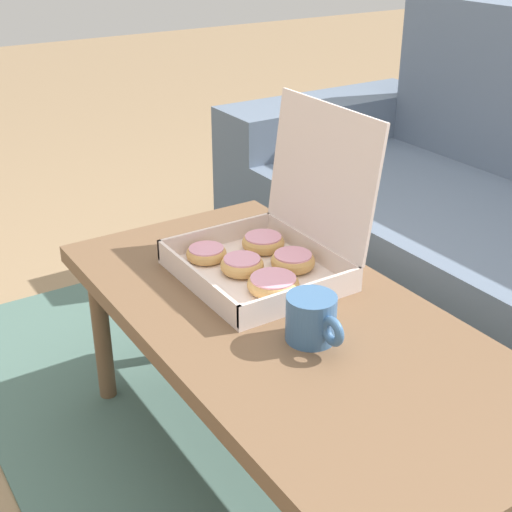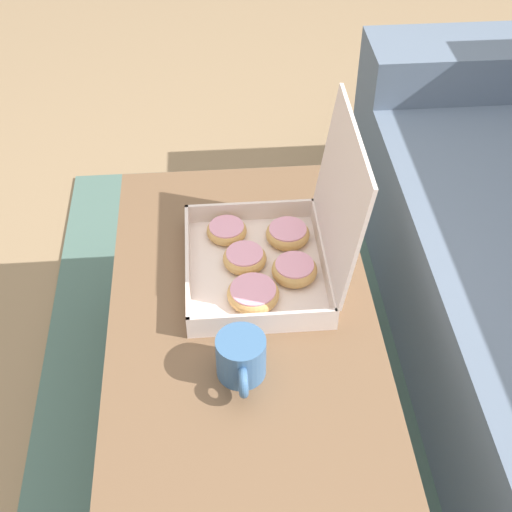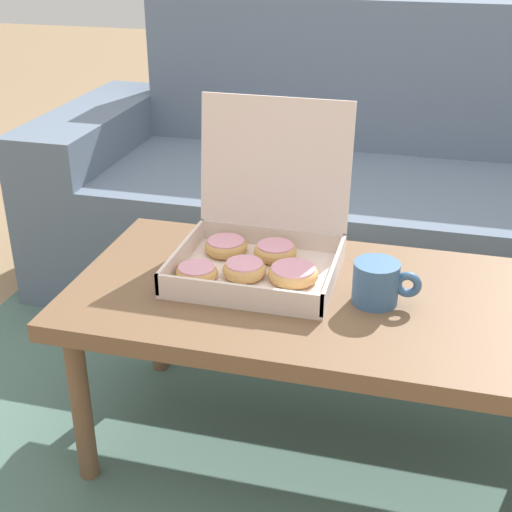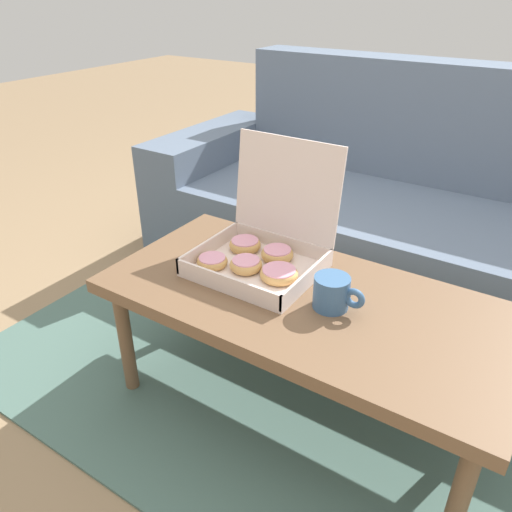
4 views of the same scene
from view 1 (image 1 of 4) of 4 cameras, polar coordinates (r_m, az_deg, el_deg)
The scene contains 5 objects.
ground_plane at distance 1.73m, azimuth 4.78°, elevation -16.58°, with size 12.00×12.00×0.00m, color #937756.
area_rug at distance 1.88m, azimuth 12.30°, elevation -12.81°, with size 2.29×1.83×0.01m, color #4C6B60.
coffee_table at distance 1.45m, azimuth 2.71°, elevation -6.40°, with size 1.14×0.56×0.43m.
pastry_box at distance 1.58m, azimuth 1.15°, elevation 0.75°, with size 0.36×0.35×0.36m.
coffee_mug at distance 1.33m, azimuth 4.53°, elevation -5.03°, with size 0.14×0.10×0.09m.
Camera 1 is at (0.99, -0.80, 1.17)m, focal length 50.00 mm.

